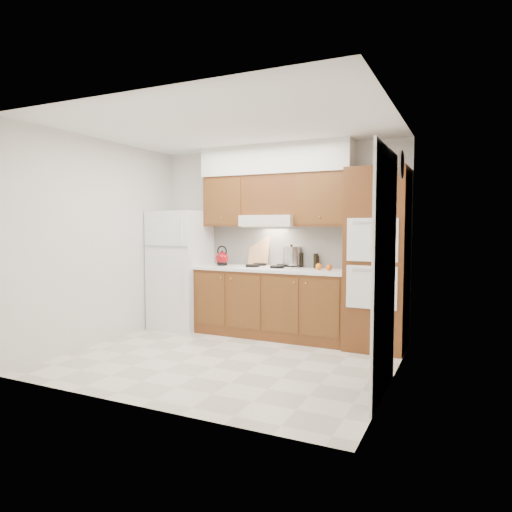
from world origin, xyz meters
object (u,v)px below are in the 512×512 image
(fridge, at_px, (181,269))
(oven_cabinet, at_px, (377,259))
(stock_pot, at_px, (291,256))
(kettle, at_px, (222,258))

(fridge, height_order, oven_cabinet, oven_cabinet)
(fridge, height_order, stock_pot, fridge)
(fridge, relative_size, kettle, 9.29)
(kettle, bearing_deg, fridge, 174.34)
(fridge, distance_m, oven_cabinet, 2.86)
(fridge, bearing_deg, stock_pot, 8.52)
(oven_cabinet, xyz_separation_m, kettle, (-2.18, 0.02, -0.06))
(fridge, height_order, kettle, fridge)
(kettle, height_order, stock_pot, stock_pot)
(oven_cabinet, height_order, stock_pot, oven_cabinet)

